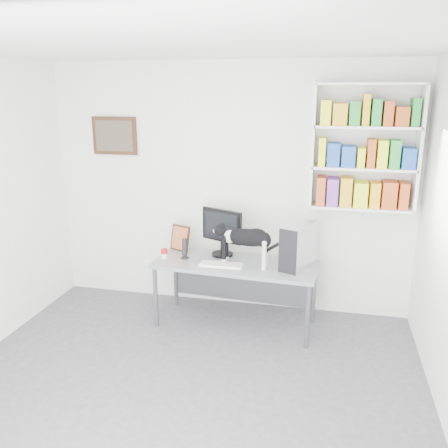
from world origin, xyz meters
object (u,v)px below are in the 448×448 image
object	(u,v)px
cat	(247,247)
pc_tower	(298,246)
bookshelf	(365,148)
leaning_print	(180,237)
monitor	(222,232)
keyboard	(221,265)
speaker	(185,248)
soup_can	(164,254)
desk	(235,294)

from	to	relation	value
cat	pc_tower	bearing A→B (deg)	17.01
bookshelf	leaning_print	size ratio (longest dim) A/B	4.28
monitor	keyboard	bearing A→B (deg)	-55.37
speaker	soup_can	world-z (taller)	speaker
desk	keyboard	bearing A→B (deg)	-128.18
keyboard	soup_can	bearing A→B (deg)	170.16
bookshelf	desk	world-z (taller)	bookshelf
bookshelf	cat	size ratio (longest dim) A/B	1.85
cat	monitor	bearing A→B (deg)	144.45
speaker	cat	world-z (taller)	cat
speaker	desk	bearing A→B (deg)	-8.02
keyboard	speaker	size ratio (longest dim) A/B	1.93
monitor	leaning_print	xyz separation A→B (m)	(-0.49, 0.07, -0.11)
speaker	soup_can	xyz separation A→B (m)	(-0.21, -0.05, -0.06)
desk	speaker	distance (m)	0.72
speaker	cat	distance (m)	0.69
monitor	pc_tower	world-z (taller)	monitor
keyboard	speaker	distance (m)	0.47
pc_tower	speaker	bearing A→B (deg)	-158.92
bookshelf	pc_tower	world-z (taller)	bookshelf
leaning_print	cat	bearing A→B (deg)	-2.36
pc_tower	soup_can	size ratio (longest dim) A/B	4.46
monitor	pc_tower	xyz separation A→B (m)	(0.81, -0.18, -0.03)
bookshelf	soup_can	xyz separation A→B (m)	(-1.97, -0.41, -1.11)
speaker	monitor	bearing A→B (deg)	20.12
bookshelf	pc_tower	xyz separation A→B (m)	(-0.58, -0.37, -0.94)
leaning_print	cat	world-z (taller)	cat
monitor	cat	size ratio (longest dim) A/B	0.77
monitor	pc_tower	size ratio (longest dim) A/B	1.16
pc_tower	leaning_print	world-z (taller)	pc_tower
pc_tower	cat	xyz separation A→B (m)	(-0.50, -0.10, -0.02)
monitor	speaker	world-z (taller)	monitor
pc_tower	leaning_print	distance (m)	1.32
keyboard	speaker	world-z (taller)	speaker
desk	pc_tower	size ratio (longest dim) A/B	3.70
bookshelf	monitor	bearing A→B (deg)	-172.34
bookshelf	leaning_print	xyz separation A→B (m)	(-1.88, -0.12, -1.02)
monitor	soup_can	xyz separation A→B (m)	(-0.57, -0.22, -0.21)
soup_can	cat	bearing A→B (deg)	-3.47
bookshelf	speaker	bearing A→B (deg)	-168.31
soup_can	bookshelf	bearing A→B (deg)	11.80
keyboard	pc_tower	world-z (taller)	pc_tower
bookshelf	cat	xyz separation A→B (m)	(-1.08, -0.46, -0.95)
monitor	speaker	xyz separation A→B (m)	(-0.36, -0.18, -0.15)
desk	leaning_print	bearing A→B (deg)	162.43
speaker	leaning_print	size ratio (longest dim) A/B	0.77
monitor	pc_tower	bearing A→B (deg)	10.67
monitor	soup_can	bearing A→B (deg)	-135.38
bookshelf	cat	world-z (taller)	bookshelf
desk	soup_can	world-z (taller)	soup_can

